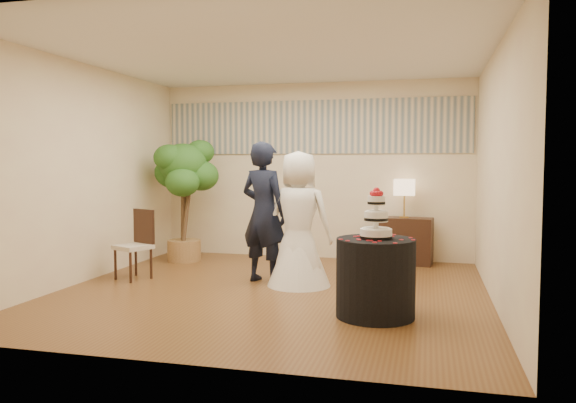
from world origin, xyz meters
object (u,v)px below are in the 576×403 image
(console, at_px, (404,241))
(ficus_tree, at_px, (184,199))
(wedding_cake, at_px, (376,213))
(side_chair, at_px, (133,245))
(cake_table, at_px, (375,278))
(table_lamp, at_px, (404,198))
(groom, at_px, (264,212))
(bride, at_px, (299,219))

(console, bearing_deg, ficus_tree, -163.51)
(wedding_cake, distance_m, side_chair, 3.47)
(cake_table, bearing_deg, side_chair, 162.19)
(table_lamp, xyz_separation_m, ficus_tree, (-3.33, -0.59, -0.03))
(groom, height_order, side_chair, groom)
(table_lamp, bearing_deg, wedding_cake, -92.80)
(wedding_cake, xyz_separation_m, side_chair, (-3.26, 1.05, -0.58))
(bride, bearing_deg, table_lamp, -115.21)
(groom, bearing_deg, cake_table, 159.22)
(cake_table, relative_size, side_chair, 0.86)
(side_chair, bearing_deg, ficus_tree, 111.10)
(cake_table, bearing_deg, ficus_tree, 142.17)
(bride, height_order, ficus_tree, ficus_tree)
(console, height_order, side_chair, side_chair)
(console, relative_size, ficus_tree, 0.44)
(bride, height_order, wedding_cake, bride)
(table_lamp, bearing_deg, side_chair, -149.45)
(console, bearing_deg, bride, -116.59)
(cake_table, distance_m, console, 3.06)
(groom, relative_size, table_lamp, 3.10)
(bride, relative_size, table_lamp, 2.89)
(bride, xyz_separation_m, table_lamp, (1.20, 1.85, 0.16))
(table_lamp, height_order, ficus_tree, ficus_tree)
(cake_table, bearing_deg, bride, 131.17)
(bride, distance_m, wedding_cake, 1.62)
(groom, xyz_separation_m, wedding_cake, (1.54, -1.30, 0.14))
(table_lamp, height_order, side_chair, table_lamp)
(groom, height_order, table_lamp, groom)
(bride, height_order, table_lamp, bride)
(bride, height_order, cake_table, bride)
(cake_table, bearing_deg, groom, 139.80)
(table_lamp, bearing_deg, console, 0.00)
(table_lamp, distance_m, side_chair, 3.99)
(side_chair, bearing_deg, groom, 32.47)
(groom, relative_size, bride, 1.07)
(wedding_cake, xyz_separation_m, console, (0.15, 3.06, -0.69))
(table_lamp, bearing_deg, cake_table, -92.80)
(cake_table, relative_size, table_lamp, 1.35)
(ficus_tree, bearing_deg, table_lamp, 9.98)
(wedding_cake, distance_m, console, 3.13)
(ficus_tree, bearing_deg, cake_table, -37.83)
(console, xyz_separation_m, side_chair, (-3.40, -2.01, 0.11))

